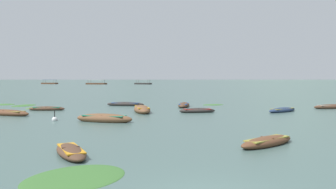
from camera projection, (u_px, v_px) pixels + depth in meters
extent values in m
plane|color=#425B56|center=(184.00, 79.00, 1504.12)|extent=(6000.00, 6000.00, 0.00)
cone|color=#4C5B56|center=(130.00, 61.00, 1914.84)|extent=(699.27, 699.27, 209.87)
cone|color=slate|center=(307.00, 42.00, 1950.89)|extent=(1336.22, 1336.22, 442.98)
ellipsoid|color=brown|center=(142.00, 110.00, 28.52)|extent=(2.35, 4.35, 0.75)
cube|color=orange|center=(142.00, 107.00, 28.51)|extent=(1.69, 3.13, 0.05)
cube|color=brown|center=(142.00, 106.00, 28.50)|extent=(0.89, 0.31, 0.04)
ellipsoid|color=#4C3323|center=(47.00, 109.00, 30.26)|extent=(3.33, 1.21, 0.45)
cube|color=#197A56|center=(47.00, 107.00, 30.26)|extent=(2.40, 0.87, 0.05)
cube|color=#4C3323|center=(47.00, 107.00, 30.26)|extent=(0.14, 0.60, 0.04)
ellipsoid|color=brown|center=(7.00, 113.00, 26.14)|extent=(4.53, 2.39, 0.58)
cube|color=olive|center=(7.00, 111.00, 26.13)|extent=(3.26, 1.72, 0.05)
cube|color=brown|center=(7.00, 110.00, 26.13)|extent=(0.30, 0.73, 0.04)
ellipsoid|color=brown|center=(104.00, 119.00, 22.20)|extent=(4.23, 2.08, 0.69)
cube|color=#197A56|center=(104.00, 116.00, 22.19)|extent=(3.04, 1.50, 0.05)
cube|color=brown|center=(104.00, 115.00, 22.19)|extent=(0.26, 0.82, 0.04)
ellipsoid|color=#4C3323|center=(184.00, 105.00, 34.11)|extent=(1.45, 3.99, 0.56)
cube|color=#28519E|center=(184.00, 103.00, 34.10)|extent=(1.04, 2.88, 0.05)
cube|color=#4C3323|center=(184.00, 103.00, 34.10)|extent=(0.76, 0.14, 0.04)
ellipsoid|color=#4C3323|center=(332.00, 107.00, 32.09)|extent=(4.22, 2.14, 0.52)
cube|color=#B7B2A3|center=(332.00, 105.00, 32.08)|extent=(3.04, 1.54, 0.05)
cube|color=#4C3323|center=(332.00, 105.00, 32.08)|extent=(0.27, 0.68, 0.04)
ellipsoid|color=navy|center=(282.00, 110.00, 28.84)|extent=(3.44, 3.23, 0.48)
cube|color=olive|center=(282.00, 109.00, 28.83)|extent=(2.47, 2.32, 0.05)
cube|color=navy|center=(282.00, 108.00, 28.83)|extent=(0.51, 0.55, 0.04)
ellipsoid|color=brown|center=(267.00, 142.00, 14.39)|extent=(3.20, 3.04, 0.47)
cube|color=olive|center=(267.00, 139.00, 14.38)|extent=(2.30, 2.19, 0.05)
cube|color=brown|center=(267.00, 137.00, 14.38)|extent=(0.48, 0.52, 0.04)
ellipsoid|color=#4C3323|center=(71.00, 152.00, 12.49)|extent=(2.34, 3.07, 0.42)
cube|color=orange|center=(71.00, 148.00, 12.49)|extent=(1.69, 2.21, 0.05)
cube|color=#4C3323|center=(71.00, 147.00, 12.48)|extent=(0.59, 0.39, 0.04)
ellipsoid|color=#2D2826|center=(197.00, 111.00, 28.35)|extent=(3.33, 1.77, 0.48)
cube|color=#B22D28|center=(197.00, 109.00, 28.35)|extent=(2.40, 1.28, 0.05)
cube|color=#2D2826|center=(197.00, 108.00, 28.35)|extent=(0.25, 0.73, 0.04)
ellipsoid|color=#2D2826|center=(125.00, 104.00, 35.47)|extent=(4.18, 1.42, 0.50)
cube|color=#28519E|center=(125.00, 103.00, 35.47)|extent=(3.01, 1.02, 0.05)
cube|color=#2D2826|center=(125.00, 102.00, 35.46)|extent=(0.15, 0.70, 0.04)
cube|color=brown|center=(50.00, 84.00, 178.77)|extent=(9.33, 4.94, 0.90)
cylinder|color=#4C4742|center=(56.00, 81.00, 178.83)|extent=(0.10, 0.10, 1.80)
cylinder|color=#4C4742|center=(54.00, 82.00, 176.70)|extent=(0.10, 0.10, 1.80)
cylinder|color=#4C4742|center=(46.00, 81.00, 180.74)|extent=(0.10, 0.10, 1.80)
cylinder|color=#4C4742|center=(43.00, 81.00, 178.61)|extent=(0.10, 0.10, 1.80)
cube|color=#334C75|center=(50.00, 80.00, 178.68)|extent=(7.84, 4.15, 0.12)
cube|color=#2D2826|center=(143.00, 84.00, 169.05)|extent=(9.08, 5.88, 0.90)
cylinder|color=#4C4742|center=(136.00, 82.00, 169.00)|extent=(0.10, 0.10, 1.80)
cylinder|color=#4C4742|center=(139.00, 82.00, 171.36)|extent=(0.10, 0.10, 1.80)
cylinder|color=#4C4742|center=(148.00, 82.00, 166.64)|extent=(0.10, 0.10, 1.80)
cylinder|color=#4C4742|center=(150.00, 82.00, 168.99)|extent=(0.10, 0.10, 1.80)
cube|color=#9E998E|center=(143.00, 80.00, 168.96)|extent=(7.63, 4.94, 0.12)
cube|color=brown|center=(96.00, 84.00, 169.13)|extent=(10.75, 5.76, 0.90)
cylinder|color=#4C4742|center=(88.00, 82.00, 168.55)|extent=(0.10, 0.10, 1.80)
cylinder|color=#4C4742|center=(91.00, 82.00, 171.44)|extent=(0.10, 0.10, 1.80)
cylinder|color=#4C4742|center=(102.00, 82.00, 166.72)|extent=(0.10, 0.10, 1.80)
cylinder|color=#4C4742|center=(105.00, 82.00, 169.61)|extent=(0.10, 0.10, 1.80)
cube|color=beige|center=(96.00, 80.00, 169.04)|extent=(9.03, 4.84, 0.12)
sphere|color=silver|center=(55.00, 120.00, 22.67)|extent=(0.39, 0.39, 0.39)
cylinder|color=black|center=(55.00, 115.00, 22.65)|extent=(0.06, 0.06, 0.68)
ellipsoid|color=#477033|center=(33.00, 108.00, 32.64)|extent=(1.16, 2.74, 0.14)
ellipsoid|color=#38662D|center=(75.00, 178.00, 9.63)|extent=(3.94, 4.07, 0.14)
ellipsoid|color=#38662D|center=(213.00, 105.00, 36.44)|extent=(2.95, 2.52, 0.14)
ellipsoid|color=#38662D|center=(4.00, 105.00, 36.83)|extent=(3.29, 3.21, 0.14)
ellipsoid|color=#38662D|center=(24.00, 106.00, 35.40)|extent=(2.39, 3.64, 0.14)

